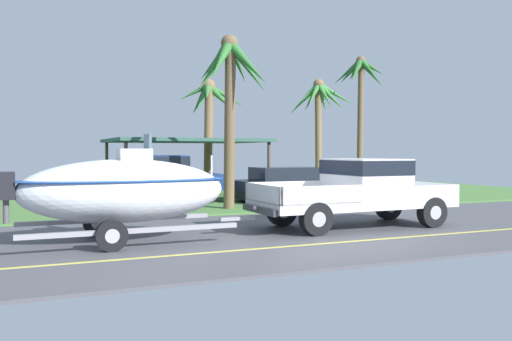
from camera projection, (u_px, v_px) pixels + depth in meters
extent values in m
cube|color=#4C4C51|center=(300.00, 233.00, 13.63)|extent=(36.00, 8.00, 0.06)
cube|color=#477538|center=(179.00, 198.00, 23.69)|extent=(36.00, 14.00, 0.11)
cube|color=#DBCC4C|center=(338.00, 242.00, 11.98)|extent=(34.20, 0.12, 0.01)
cube|color=silver|center=(353.00, 203.00, 14.47)|extent=(5.35, 2.06, 0.22)
cube|color=silver|center=(411.00, 190.00, 15.23)|extent=(1.50, 2.06, 0.38)
cube|color=silver|center=(365.00, 179.00, 14.60)|extent=(1.61, 2.06, 1.07)
cube|color=black|center=(365.00, 167.00, 14.59)|extent=(1.63, 2.08, 0.38)
cube|color=gray|center=(302.00, 200.00, 13.84)|extent=(2.25, 2.06, 0.04)
cube|color=silver|center=(284.00, 190.00, 14.74)|extent=(2.25, 0.08, 0.45)
cube|color=silver|center=(322.00, 195.00, 12.93)|extent=(2.25, 0.08, 0.45)
cube|color=silver|center=(263.00, 194.00, 13.40)|extent=(0.08, 2.06, 0.45)
cube|color=#333338|center=(259.00, 210.00, 13.37)|extent=(0.12, 1.85, 0.16)
sphere|color=#B2B2B7|center=(255.00, 208.00, 13.32)|extent=(0.10, 0.10, 0.10)
cylinder|color=black|center=(389.00, 206.00, 16.06)|extent=(0.80, 0.28, 0.80)
cylinder|color=#9E9EA3|center=(389.00, 206.00, 16.06)|extent=(0.36, 0.29, 0.36)
cylinder|color=black|center=(432.00, 212.00, 14.38)|extent=(0.80, 0.28, 0.80)
cylinder|color=#9E9EA3|center=(432.00, 212.00, 14.38)|extent=(0.36, 0.29, 0.36)
cylinder|color=black|center=(282.00, 211.00, 14.65)|extent=(0.80, 0.28, 0.80)
cylinder|color=#9E9EA3|center=(282.00, 211.00, 14.65)|extent=(0.36, 0.29, 0.36)
cylinder|color=black|center=(316.00, 219.00, 12.97)|extent=(0.80, 0.28, 0.80)
cylinder|color=#9E9EA3|center=(316.00, 219.00, 12.97)|extent=(0.36, 0.29, 0.36)
cube|color=gray|center=(238.00, 219.00, 13.15)|extent=(0.90, 0.10, 0.08)
cube|color=gray|center=(117.00, 220.00, 12.98)|extent=(4.50, 0.12, 0.10)
cube|color=gray|center=(133.00, 231.00, 11.14)|extent=(4.50, 0.12, 0.10)
cylinder|color=black|center=(97.00, 223.00, 12.85)|extent=(0.64, 0.22, 0.64)
cylinder|color=#9E9EA3|center=(97.00, 223.00, 12.85)|extent=(0.29, 0.23, 0.29)
cylinder|color=black|center=(112.00, 235.00, 10.91)|extent=(0.64, 0.22, 0.64)
cylinder|color=#9E9EA3|center=(112.00, 235.00, 10.91)|extent=(0.29, 0.23, 0.29)
ellipsoid|color=silver|center=(124.00, 191.00, 12.03)|extent=(4.53, 1.89, 1.40)
ellipsoid|color=#1E4CA5|center=(124.00, 180.00, 12.03)|extent=(4.62, 1.92, 0.12)
cube|color=silver|center=(134.00, 163.00, 12.10)|extent=(0.70, 0.60, 0.65)
cube|color=slate|center=(148.00, 142.00, 12.21)|extent=(0.06, 0.56, 0.36)
cube|color=black|center=(6.00, 186.00, 11.07)|extent=(0.36, 0.44, 0.56)
cylinder|color=#4C4C51|center=(6.00, 205.00, 11.08)|extent=(0.12, 0.12, 0.77)
cylinder|color=silver|center=(212.00, 166.00, 12.83)|extent=(0.04, 0.04, 0.50)
cube|color=navy|center=(153.00, 188.00, 20.68)|extent=(5.31, 1.96, 0.22)
cube|color=navy|center=(201.00, 179.00, 21.43)|extent=(1.49, 1.96, 0.38)
cube|color=navy|center=(162.00, 170.00, 20.80)|extent=(1.59, 1.96, 1.11)
cube|color=black|center=(162.00, 161.00, 20.79)|extent=(1.61, 1.98, 0.38)
cube|color=#112047|center=(111.00, 185.00, 20.05)|extent=(2.23, 1.96, 0.04)
cube|color=navy|center=(108.00, 178.00, 20.91)|extent=(2.23, 0.08, 0.45)
cube|color=navy|center=(116.00, 181.00, 19.18)|extent=(2.23, 0.08, 0.45)
cube|color=navy|center=(81.00, 180.00, 19.61)|extent=(0.08, 1.96, 0.45)
cube|color=#333338|center=(78.00, 191.00, 19.59)|extent=(0.12, 1.77, 0.16)
sphere|color=#B2B2B7|center=(75.00, 190.00, 19.54)|extent=(0.10, 0.10, 0.10)
cylinder|color=black|center=(193.00, 191.00, 22.22)|extent=(0.80, 0.28, 0.80)
cylinder|color=#9E9EA3|center=(193.00, 191.00, 22.22)|extent=(0.36, 0.29, 0.36)
cylinder|color=black|center=(206.00, 194.00, 20.63)|extent=(0.80, 0.28, 0.80)
cylinder|color=#9E9EA3|center=(206.00, 194.00, 20.63)|extent=(0.36, 0.29, 0.36)
cylinder|color=black|center=(105.00, 193.00, 20.81)|extent=(0.80, 0.28, 0.80)
cylinder|color=#9E9EA3|center=(105.00, 193.00, 20.81)|extent=(0.36, 0.29, 0.36)
cylinder|color=black|center=(112.00, 197.00, 19.22)|extent=(0.80, 0.28, 0.80)
cylinder|color=#9E9EA3|center=(112.00, 197.00, 19.22)|extent=(0.36, 0.29, 0.36)
cube|color=black|center=(291.00, 188.00, 21.73)|extent=(4.63, 1.79, 0.70)
cube|color=black|center=(286.00, 173.00, 21.62)|extent=(2.59, 1.65, 0.50)
cylinder|color=black|center=(316.00, 191.00, 23.11)|extent=(0.66, 0.22, 0.66)
cylinder|color=#9E9EA3|center=(316.00, 191.00, 23.11)|extent=(0.30, 0.23, 0.30)
cylinder|color=black|center=(336.00, 194.00, 21.64)|extent=(0.66, 0.22, 0.66)
cylinder|color=#9E9EA3|center=(336.00, 194.00, 21.64)|extent=(0.30, 0.23, 0.30)
cylinder|color=black|center=(247.00, 193.00, 21.84)|extent=(0.66, 0.22, 0.66)
cylinder|color=#9E9EA3|center=(247.00, 193.00, 21.84)|extent=(0.30, 0.23, 0.30)
cylinder|color=black|center=(264.00, 196.00, 20.37)|extent=(0.66, 0.22, 0.66)
cylinder|color=#9E9EA3|center=(264.00, 196.00, 20.37)|extent=(0.30, 0.23, 0.30)
cylinder|color=#4C4238|center=(229.00, 167.00, 27.31)|extent=(0.14, 0.14, 2.41)
cylinder|color=#4C4238|center=(269.00, 170.00, 22.94)|extent=(0.14, 0.14, 2.41)
cylinder|color=#4C4238|center=(107.00, 169.00, 24.91)|extent=(0.14, 0.14, 2.41)
cylinder|color=#4C4238|center=(126.00, 173.00, 20.55)|extent=(0.14, 0.14, 2.41)
cube|color=#2D5647|center=(184.00, 141.00, 23.88)|extent=(6.45, 5.27, 0.14)
cylinder|color=brown|center=(230.00, 127.00, 18.48)|extent=(0.37, 0.57, 5.66)
cone|color=#2D6B2D|center=(248.00, 68.00, 18.77)|extent=(1.68, 0.51, 1.77)
cone|color=#2D6B2D|center=(238.00, 64.00, 19.27)|extent=(1.49, 1.69, 1.35)
cone|color=#2D6B2D|center=(215.00, 62.00, 18.64)|extent=(1.11, 1.21, 1.36)
cone|color=#2D6B2D|center=(214.00, 67.00, 18.08)|extent=(1.59, 0.67, 1.93)
cone|color=#2D6B2D|center=(221.00, 60.00, 17.65)|extent=(1.49, 1.62, 1.65)
cone|color=#2D6B2D|center=(248.00, 63.00, 17.92)|extent=(1.22, 1.80, 1.76)
sphere|color=brown|center=(230.00, 43.00, 18.38)|extent=(0.59, 0.59, 0.59)
cylinder|color=brown|center=(360.00, 125.00, 28.94)|extent=(0.31, 0.41, 6.81)
cone|color=#286028|center=(373.00, 68.00, 29.04)|extent=(1.58, 0.52, 1.00)
cone|color=#286028|center=(361.00, 75.00, 29.38)|extent=(1.19, 1.37, 1.63)
cone|color=#286028|center=(355.00, 71.00, 29.36)|extent=(0.42, 1.36, 1.18)
cone|color=#286028|center=(347.00, 73.00, 28.99)|extent=(1.47, 1.17, 1.44)
cone|color=#286028|center=(351.00, 72.00, 28.70)|extent=(1.46, 0.60, 1.48)
cone|color=#286028|center=(356.00, 71.00, 28.20)|extent=(1.61, 1.38, 1.56)
cone|color=#286028|center=(367.00, 68.00, 28.27)|extent=(0.37, 1.45, 1.20)
cone|color=#286028|center=(372.00, 73.00, 28.62)|extent=(1.26, 1.31, 1.65)
sphere|color=brown|center=(361.00, 61.00, 28.82)|extent=(0.50, 0.50, 0.50)
cylinder|color=brown|center=(208.00, 139.00, 27.35)|extent=(0.43, 0.71, 5.32)
cone|color=#2D6B2D|center=(226.00, 96.00, 27.71)|extent=(2.12, 0.43, 1.27)
cone|color=#2D6B2D|center=(211.00, 95.00, 27.98)|extent=(1.07, 1.56, 1.13)
cone|color=#2D6B2D|center=(200.00, 100.00, 27.93)|extent=(0.79, 1.92, 1.65)
cone|color=#2D6B2D|center=(194.00, 93.00, 27.27)|extent=(1.58, 0.93, 0.99)
cone|color=#2D6B2D|center=(202.00, 99.00, 26.85)|extent=(1.21, 0.97, 1.59)
cone|color=#2D6B2D|center=(207.00, 92.00, 26.62)|extent=(0.97, 1.56, 1.13)
cone|color=#2D6B2D|center=(221.00, 98.00, 27.09)|extent=(1.56, 1.41, 1.62)
sphere|color=brown|center=(208.00, 86.00, 27.25)|extent=(0.68, 0.68, 0.68)
cylinder|color=brown|center=(318.00, 137.00, 28.39)|extent=(0.35, 0.48, 5.50)
cone|color=#387A38|center=(336.00, 95.00, 28.53)|extent=(2.11, 0.72, 1.31)
cone|color=#387A38|center=(322.00, 98.00, 28.91)|extent=(1.45, 1.38, 1.56)
cone|color=#387A38|center=(312.00, 98.00, 28.90)|extent=(0.45, 1.56, 1.53)
cone|color=#387A38|center=(304.00, 99.00, 28.59)|extent=(1.52, 1.49, 1.76)
cone|color=#387A38|center=(308.00, 94.00, 28.19)|extent=(1.35, 0.54, 1.27)
cone|color=#387A38|center=(314.00, 94.00, 27.84)|extent=(1.30, 1.04, 1.37)
cone|color=#387A38|center=(325.00, 95.00, 27.73)|extent=(0.31, 1.51, 1.50)
cone|color=#387A38|center=(330.00, 96.00, 28.06)|extent=(1.35, 1.43, 1.58)
sphere|color=brown|center=(319.00, 84.00, 28.30)|extent=(0.56, 0.56, 0.56)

